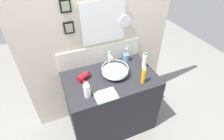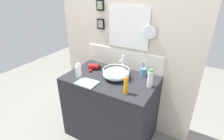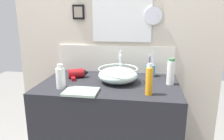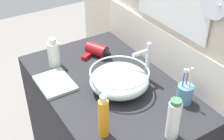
{
  "view_description": "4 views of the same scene",
  "coord_description": "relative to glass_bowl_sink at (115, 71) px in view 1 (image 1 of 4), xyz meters",
  "views": [
    {
      "loc": [
        -0.56,
        -1.37,
        2.12
      ],
      "look_at": [
        0.02,
        0.0,
        0.93
      ],
      "focal_mm": 28.0,
      "sensor_mm": 36.0,
      "label": 1
    },
    {
      "loc": [
        0.89,
        -1.52,
        1.78
      ],
      "look_at": [
        0.02,
        0.0,
        0.93
      ],
      "focal_mm": 28.0,
      "sensor_mm": 36.0,
      "label": 2
    },
    {
      "loc": [
        0.26,
        -1.56,
        1.35
      ],
      "look_at": [
        0.02,
        0.0,
        0.93
      ],
      "focal_mm": 35.0,
      "sensor_mm": 36.0,
      "label": 3
    },
    {
      "loc": [
        1.12,
        -0.68,
        1.8
      ],
      "look_at": [
        0.02,
        0.0,
        0.93
      ],
      "focal_mm": 50.0,
      "sensor_mm": 36.0,
      "label": 4
    }
  ],
  "objects": [
    {
      "name": "ground_plane",
      "position": [
        -0.06,
        -0.02,
        -0.89
      ],
      "size": [
        6.0,
        6.0,
        0.0
      ],
      "primitive_type": "plane",
      "color": "gray"
    },
    {
      "name": "glass_bowl_sink",
      "position": [
        0.0,
        0.0,
        0.0
      ],
      "size": [
        0.3,
        0.3,
        0.11
      ],
      "color": "silver",
      "rests_on": "vanity_counter"
    },
    {
      "name": "faucet",
      "position": [
        0.0,
        0.16,
        0.06
      ],
      "size": [
        0.02,
        0.11,
        0.22
      ],
      "color": "silver",
      "rests_on": "vanity_counter"
    },
    {
      "name": "lotion_bottle",
      "position": [
        -0.38,
        -0.19,
        0.02
      ],
      "size": [
        0.07,
        0.07,
        0.17
      ],
      "color": "white",
      "rests_on": "vanity_counter"
    },
    {
      "name": "vanity_counter",
      "position": [
        -0.06,
        -0.02,
        -0.48
      ],
      "size": [
        1.04,
        0.65,
        0.83
      ],
      "primitive_type": "cube",
      "color": "#232328",
      "rests_on": "ground"
    },
    {
      "name": "shampoo_bottle",
      "position": [
        0.39,
        0.01,
        0.04
      ],
      "size": [
        0.06,
        0.06,
        0.2
      ],
      "color": "white",
      "rests_on": "vanity_counter"
    },
    {
      "name": "back_panel",
      "position": [
        -0.06,
        0.34,
        0.27
      ],
      "size": [
        1.82,
        0.09,
        2.32
      ],
      "color": "beige",
      "rests_on": "ground"
    },
    {
      "name": "toothbrush_cup",
      "position": [
        0.25,
        0.21,
        -0.01
      ],
      "size": [
        0.08,
        0.08,
        0.21
      ],
      "color": "#598CB2",
      "rests_on": "vanity_counter"
    },
    {
      "name": "soap_dispenser",
      "position": [
        0.23,
        -0.22,
        0.04
      ],
      "size": [
        0.04,
        0.04,
        0.21
      ],
      "color": "orange",
      "rests_on": "vanity_counter"
    },
    {
      "name": "hand_towel",
      "position": [
        -0.21,
        -0.26,
        -0.05
      ],
      "size": [
        0.22,
        0.17,
        0.02
      ],
      "primitive_type": "cube",
      "color": "#99B29E",
      "rests_on": "vanity_counter"
    },
    {
      "name": "hair_drier",
      "position": [
        -0.34,
        0.07,
        -0.02
      ],
      "size": [
        0.18,
        0.18,
        0.07
      ],
      "color": "maroon",
      "rests_on": "vanity_counter"
    }
  ]
}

